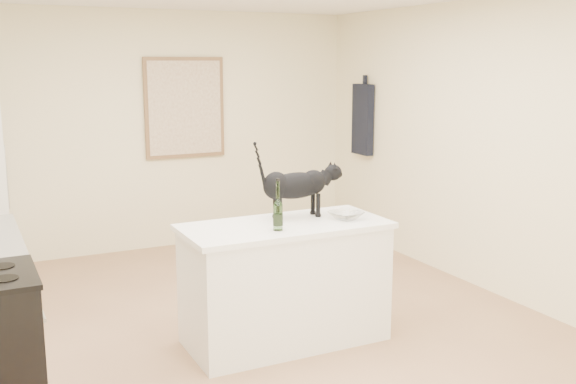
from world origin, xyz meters
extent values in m
plane|color=#A47B57|center=(0.00, 0.00, 0.00)|extent=(5.50, 5.50, 0.00)
plane|color=beige|center=(0.00, 2.75, 1.30)|extent=(4.50, 0.00, 4.50)
plane|color=beige|center=(0.00, -2.75, 1.30)|extent=(4.50, 0.00, 4.50)
plane|color=beige|center=(2.25, 0.00, 1.30)|extent=(0.00, 5.50, 5.50)
cube|color=white|center=(0.10, -0.20, 0.43)|extent=(1.44, 0.67, 0.86)
cube|color=white|center=(0.10, -0.20, 0.88)|extent=(1.50, 0.70, 0.04)
cube|color=brown|center=(0.30, 2.72, 1.55)|extent=(0.90, 0.03, 1.10)
cube|color=beige|center=(0.30, 2.70, 1.55)|extent=(0.82, 0.00, 1.02)
cube|color=black|center=(2.19, 2.05, 1.40)|extent=(0.08, 0.34, 0.80)
cylinder|color=#2C5522|center=(-0.03, -0.35, 1.06)|extent=(0.09, 0.09, 0.32)
imported|color=white|center=(0.57, -0.28, 0.93)|extent=(0.29, 0.29, 0.06)
cube|color=silver|center=(-1.60, 2.37, 1.23)|extent=(0.03, 0.13, 0.17)
camera|label=1|loc=(-1.97, -4.43, 2.06)|focal=41.78mm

